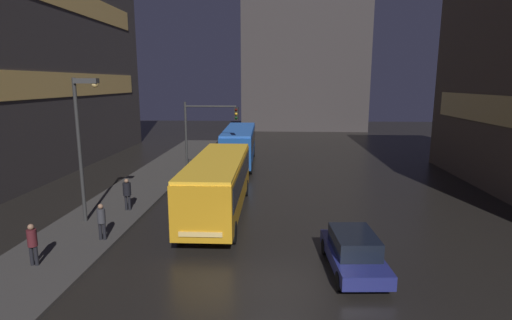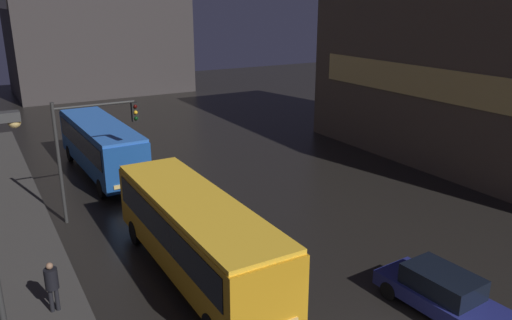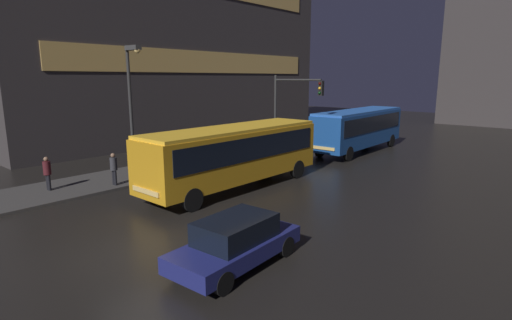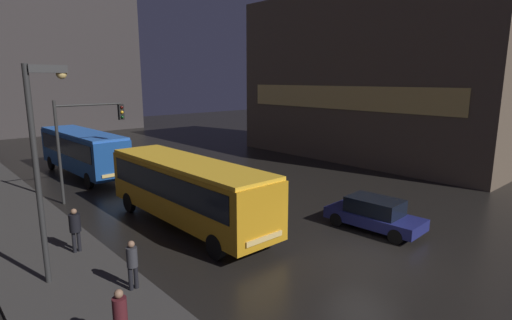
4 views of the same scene
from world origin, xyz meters
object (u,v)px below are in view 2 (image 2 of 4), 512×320
Objects in this scene: pedestrian_mid at (52,282)px; traffic_light_main at (89,138)px; car_taxi at (441,292)px; bus_far at (101,143)px; bus_near at (196,229)px.

pedestrian_mid is 8.29m from traffic_light_main.
pedestrian_mid is 0.31× the size of traffic_light_main.
pedestrian_mid is (-10.93, 6.16, 0.45)m from car_taxi.
car_taxi is at bearing 105.85° from bus_far.
car_taxi is 12.55m from pedestrian_mid.
bus_near is at bearing -48.83° from car_taxi.
bus_far is 5.91× the size of pedestrian_mid.
pedestrian_mid is at bearing 68.43° from bus_far.
bus_near is 5.01m from pedestrian_mid.
bus_far is 6.57m from traffic_light_main.
car_taxi is 2.51× the size of pedestrian_mid.
bus_near reaches higher than pedestrian_mid.
pedestrian_mid is (-4.96, 0.11, -0.70)m from bus_near.
bus_near is at bearing 114.40° from pedestrian_mid.
bus_far is at bearing 73.46° from traffic_light_main.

